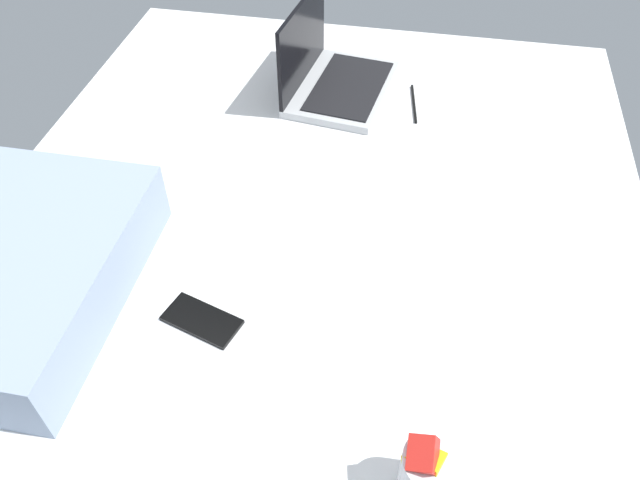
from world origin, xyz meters
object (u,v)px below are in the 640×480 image
object	(u,v)px
laptop	(331,75)
snack_cup	(430,475)
pillow	(21,272)
cell_phone	(202,320)

from	to	relation	value
laptop	snack_cup	size ratio (longest dim) A/B	2.54
laptop	snack_cup	bearing A→B (deg)	-155.12
snack_cup	pillow	distance (cm)	78.92
cell_phone	pillow	distance (cm)	33.90
snack_cup	cell_phone	bearing A→B (deg)	60.76
laptop	snack_cup	world-z (taller)	laptop
snack_cup	cell_phone	world-z (taller)	snack_cup
laptop	cell_phone	world-z (taller)	laptop
cell_phone	pillow	size ratio (longest dim) A/B	0.27
cell_phone	laptop	bearing A→B (deg)	-169.69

